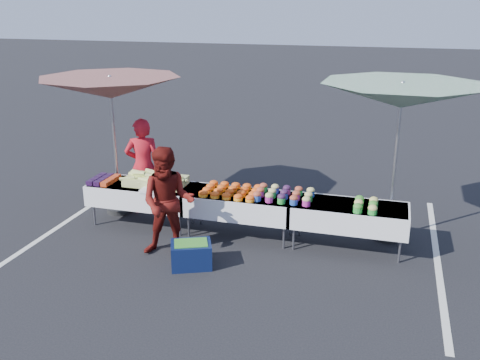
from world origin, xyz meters
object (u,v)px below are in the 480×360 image
(umbrella_right, at_px, (402,97))
(table_left, at_px, (142,193))
(table_center, at_px, (240,203))
(umbrella_left, at_px, (110,89))
(table_right, at_px, (348,215))
(vendor, at_px, (143,166))
(storage_bin, at_px, (191,254))
(customer, at_px, (168,202))

(umbrella_right, bearing_deg, table_left, -171.87)
(umbrella_right, bearing_deg, table_center, -166.06)
(table_center, height_order, umbrella_right, umbrella_right)
(table_center, height_order, umbrella_left, umbrella_left)
(table_center, bearing_deg, table_right, 0.00)
(vendor, bearing_deg, table_left, 92.69)
(table_center, relative_size, table_right, 1.00)
(table_left, height_order, table_right, same)
(table_left, xyz_separation_m, table_center, (1.80, 0.00, 0.00))
(storage_bin, bearing_deg, umbrella_left, 117.92)
(table_right, relative_size, umbrella_left, 0.62)
(customer, bearing_deg, table_left, 120.71)
(table_left, bearing_deg, customer, -46.56)
(vendor, bearing_deg, umbrella_left, -2.12)
(table_left, xyz_separation_m, storage_bin, (1.41, -1.28, -0.38))
(table_left, relative_size, storage_bin, 2.57)
(table_center, bearing_deg, umbrella_left, 170.91)
(table_center, xyz_separation_m, storage_bin, (-0.39, -1.28, -0.38))
(table_right, bearing_deg, storage_bin, -149.69)
(vendor, distance_m, umbrella_left, 1.52)
(table_left, height_order, storage_bin, table_left)
(table_left, height_order, table_center, same)
(table_center, relative_size, customer, 1.07)
(table_left, distance_m, customer, 1.38)
(umbrella_left, bearing_deg, vendor, 17.58)
(storage_bin, bearing_deg, table_center, 49.46)
(table_center, bearing_deg, vendor, 164.82)
(table_right, height_order, vendor, vendor)
(table_right, height_order, storage_bin, table_right)
(vendor, relative_size, storage_bin, 2.50)
(vendor, distance_m, umbrella_right, 4.71)
(umbrella_left, xyz_separation_m, storage_bin, (2.11, -1.68, -2.14))
(table_right, relative_size, storage_bin, 2.57)
(umbrella_right, height_order, storage_bin, umbrella_right)
(customer, xyz_separation_m, storage_bin, (0.48, -0.30, -0.67))
(table_center, distance_m, umbrella_left, 3.08)
(table_left, distance_m, umbrella_right, 4.65)
(customer, height_order, umbrella_left, umbrella_left)
(umbrella_right, relative_size, storage_bin, 4.74)
(table_left, distance_m, vendor, 0.68)
(umbrella_right, bearing_deg, vendor, -179.28)
(table_left, distance_m, table_center, 1.80)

